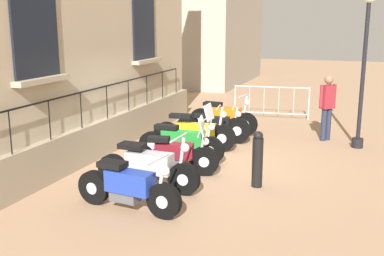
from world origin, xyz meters
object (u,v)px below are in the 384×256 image
(motorcycle_maroon, at_px, (173,155))
(bollard, at_px, (258,159))
(motorcycle_yellow, at_px, (194,133))
(crowd_barrier, at_px, (271,101))
(motorcycle_green, at_px, (181,142))
(motorcycle_blue, at_px, (128,187))
(motorcycle_orange, at_px, (223,117))
(motorcycle_black, at_px, (213,127))
(lamppost, at_px, (364,60))
(motorcycle_silver, at_px, (148,167))
(pedestrian_standing, at_px, (327,104))

(motorcycle_maroon, xyz_separation_m, bollard, (1.81, -0.14, 0.15))
(motorcycle_yellow, xyz_separation_m, bollard, (2.05, -2.08, 0.13))
(crowd_barrier, bearing_deg, motorcycle_green, -99.98)
(motorcycle_blue, xyz_separation_m, motorcycle_yellow, (-0.27, 3.99, 0.01))
(motorcycle_orange, height_order, bollard, motorcycle_orange)
(motorcycle_green, xyz_separation_m, motorcycle_yellow, (-0.06, 1.01, -0.02))
(motorcycle_black, distance_m, lamppost, 4.10)
(motorcycle_silver, relative_size, motorcycle_maroon, 1.09)
(bollard, height_order, pedestrian_standing, pedestrian_standing)
(motorcycle_maroon, distance_m, motorcycle_green, 0.94)
(bollard, bearing_deg, lamppost, 64.40)
(motorcycle_black, distance_m, bollard, 3.47)
(motorcycle_yellow, bearing_deg, motorcycle_silver, -87.21)
(lamppost, xyz_separation_m, crowd_barrier, (-2.78, 2.96, -1.64))
(bollard, bearing_deg, motorcycle_green, 151.81)
(motorcycle_blue, relative_size, lamppost, 0.52)
(pedestrian_standing, bearing_deg, motorcycle_black, -155.95)
(crowd_barrier, bearing_deg, motorcycle_maroon, -97.06)
(bollard, bearing_deg, motorcycle_blue, -132.85)
(motorcycle_silver, height_order, motorcycle_green, motorcycle_green)
(lamppost, bearing_deg, bollard, -115.60)
(lamppost, bearing_deg, pedestrian_standing, 150.04)
(motorcycle_green, distance_m, motorcycle_orange, 2.98)
(motorcycle_silver, height_order, motorcycle_black, motorcycle_silver)
(motorcycle_maroon, distance_m, pedestrian_standing, 4.92)
(bollard, xyz_separation_m, pedestrian_standing, (0.94, 4.18, 0.45))
(pedestrian_standing, bearing_deg, motorcycle_orange, -177.18)
(motorcycle_orange, relative_size, pedestrian_standing, 1.17)
(motorcycle_silver, xyz_separation_m, motorcycle_black, (0.07, 3.82, -0.03))
(bollard, bearing_deg, pedestrian_standing, 77.27)
(motorcycle_blue, distance_m, crowd_barrier, 8.61)
(motorcycle_silver, distance_m, motorcycle_maroon, 1.02)
(motorcycle_green, bearing_deg, motorcycle_blue, -85.92)
(motorcycle_blue, distance_m, motorcycle_green, 2.99)
(motorcycle_maroon, distance_m, motorcycle_yellow, 1.95)
(motorcycle_orange, xyz_separation_m, bollard, (1.87, -4.04, 0.10))
(motorcycle_blue, height_order, motorcycle_silver, motorcycle_silver)
(lamppost, bearing_deg, motorcycle_silver, -128.77)
(motorcycle_black, relative_size, bollard, 1.80)
(motorcycle_orange, bearing_deg, crowd_barrier, 71.60)
(motorcycle_green, xyz_separation_m, motorcycle_orange, (0.11, 2.98, 0.01))
(motorcycle_blue, xyz_separation_m, motorcycle_orange, (-0.10, 5.95, 0.04))
(motorcycle_orange, bearing_deg, motorcycle_yellow, -94.99)
(motorcycle_maroon, bearing_deg, motorcycle_yellow, 96.96)
(motorcycle_black, xyz_separation_m, bollard, (1.83, -2.94, 0.14))
(motorcycle_blue, height_order, lamppost, lamppost)
(motorcycle_green, xyz_separation_m, bollard, (1.99, -1.06, 0.11))
(motorcycle_green, bearing_deg, motorcycle_black, 85.30)
(motorcycle_blue, xyz_separation_m, bollard, (1.77, 1.91, 0.14))
(motorcycle_blue, height_order, bollard, bollard)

